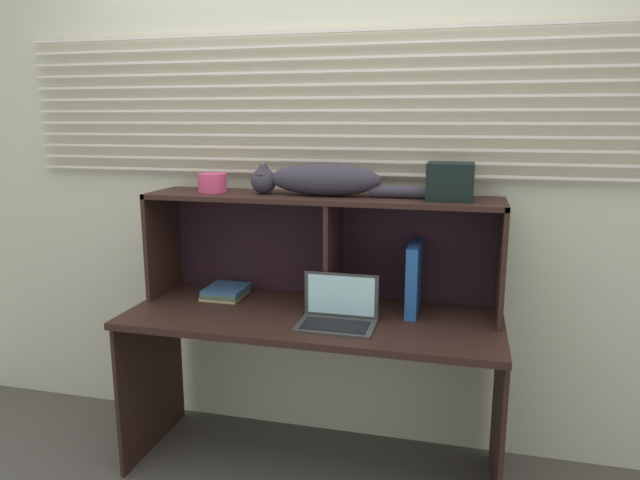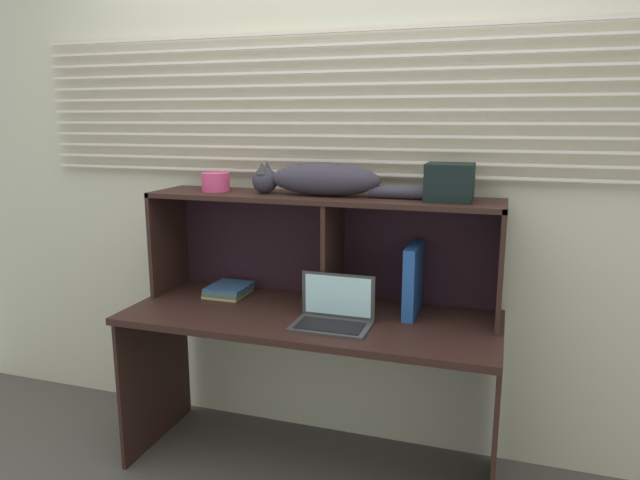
% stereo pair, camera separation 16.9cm
% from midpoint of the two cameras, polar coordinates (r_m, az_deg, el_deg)
% --- Properties ---
extents(back_panel_with_blinds, '(4.40, 0.08, 2.50)m').
position_cam_midpoint_polar(back_panel_with_blinds, '(2.74, 3.15, 5.48)').
color(back_panel_with_blinds, beige).
rests_on(back_panel_with_blinds, ground).
extents(desk, '(1.61, 0.64, 0.73)m').
position_cam_midpoint_polar(desk, '(2.57, 0.88, -10.14)').
color(desk, black).
rests_on(desk, ground).
extents(hutch_shelf_unit, '(1.57, 0.33, 0.50)m').
position_cam_midpoint_polar(hutch_shelf_unit, '(2.60, 2.25, 1.18)').
color(hutch_shelf_unit, black).
rests_on(hutch_shelf_unit, desk).
extents(cat, '(0.86, 0.15, 0.14)m').
position_cam_midpoint_polar(cat, '(2.53, 2.11, 5.90)').
color(cat, '#312D39').
rests_on(cat, hutch_shelf_unit).
extents(laptop, '(0.32, 0.21, 0.20)m').
position_cam_midpoint_polar(laptop, '(2.39, 3.37, -7.36)').
color(laptop, '#363636').
rests_on(laptop, desk).
extents(binder_upright, '(0.05, 0.26, 0.31)m').
position_cam_midpoint_polar(binder_upright, '(2.53, 11.05, -3.87)').
color(binder_upright, '#204B95').
rests_on(binder_upright, desk).
extents(book_stack, '(0.19, 0.21, 0.05)m').
position_cam_midpoint_polar(book_stack, '(2.80, -7.28, -4.91)').
color(book_stack, tan).
rests_on(book_stack, desk).
extents(small_basket, '(0.13, 0.13, 0.08)m').
position_cam_midpoint_polar(small_basket, '(2.72, -8.49, 5.66)').
color(small_basket, '#D03F6F').
rests_on(small_basket, hutch_shelf_unit).
extents(storage_box, '(0.19, 0.18, 0.15)m').
position_cam_midpoint_polar(storage_box, '(2.44, 14.61, 5.51)').
color(storage_box, black).
rests_on(storage_box, hutch_shelf_unit).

